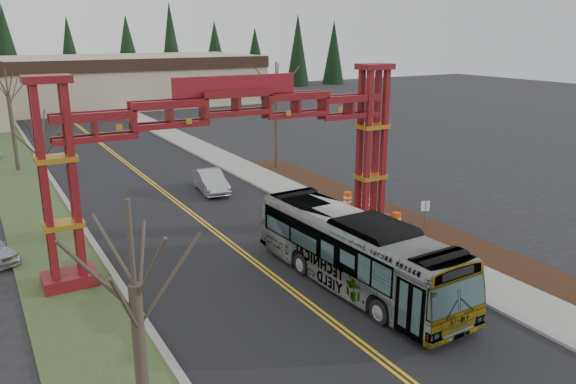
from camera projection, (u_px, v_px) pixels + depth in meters
road at (191, 213)px, 33.73m from camera, size 12.00×110.00×0.02m
lane_line_left at (189, 213)px, 33.67m from camera, size 0.12×100.00×0.01m
lane_line_right at (192, 212)px, 33.78m from camera, size 0.12×100.00×0.01m
curb_right at (280, 197)px, 36.64m from camera, size 0.30×110.00×0.15m
sidewalk_right at (299, 194)px, 37.33m from camera, size 2.60×110.00×0.14m
landscape_strip at (512, 265)px, 26.06m from camera, size 2.60×50.00×0.12m
grass_median at (48, 235)px, 29.91m from camera, size 4.00×110.00×0.08m
curb_left at (84, 229)px, 30.78m from camera, size 0.30×110.00×0.15m
gateway_arch at (237, 132)px, 26.24m from camera, size 18.20×1.60×8.90m
retail_building_east at (124, 80)px, 83.39m from camera, size 38.00×20.30×7.00m
conifer_treeline at (40, 58)px, 87.97m from camera, size 116.10×5.60×13.00m
transit_bus at (355, 252)px, 23.59m from camera, size 3.19×11.60×3.20m
silver_sedan at (210, 181)px, 37.99m from camera, size 2.07×4.62×1.47m
bare_tree_median_near at (134, 286)px, 13.04m from camera, size 3.17×3.17×6.95m
bare_tree_median_mid at (39, 144)px, 27.39m from camera, size 2.89×2.89×7.15m
bare_tree_median_far at (8, 96)px, 42.29m from camera, size 3.08×3.08×7.90m
bare_tree_right_far at (276, 92)px, 43.12m from camera, size 3.42×3.42×8.29m
street_sign at (425, 211)px, 29.35m from camera, size 0.43×0.22×2.01m
barrel_south at (396, 221)px, 30.90m from camera, size 0.51×0.51×0.94m
barrel_mid at (365, 201)px, 34.12m from camera, size 0.60×0.60×1.11m
barrel_north at (347, 199)px, 34.96m from camera, size 0.49×0.49×0.90m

